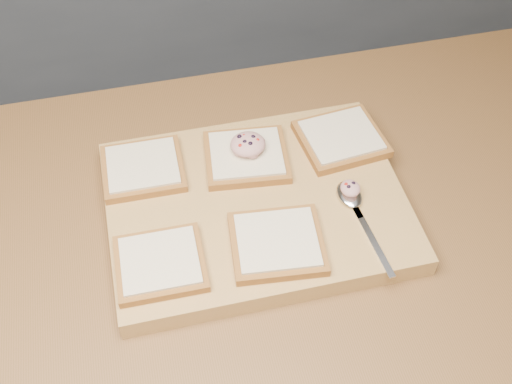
% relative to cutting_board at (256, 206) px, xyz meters
% --- Properties ---
extents(island_counter, '(2.00, 0.80, 0.90)m').
position_rel_cutting_board_xyz_m(island_counter, '(-0.04, -0.05, -0.46)').
color(island_counter, slate).
rests_on(island_counter, ground).
extents(cutting_board, '(0.45, 0.34, 0.04)m').
position_rel_cutting_board_xyz_m(cutting_board, '(0.00, 0.00, 0.00)').
color(cutting_board, tan).
rests_on(cutting_board, island_counter).
extents(bread_far_left, '(0.13, 0.12, 0.02)m').
position_rel_cutting_board_xyz_m(bread_far_left, '(-0.16, 0.09, 0.03)').
color(bread_far_left, brown).
rests_on(bread_far_left, cutting_board).
extents(bread_far_center, '(0.14, 0.13, 0.02)m').
position_rel_cutting_board_xyz_m(bread_far_center, '(0.00, 0.08, 0.03)').
color(bread_far_center, brown).
rests_on(bread_far_center, cutting_board).
extents(bread_far_right, '(0.14, 0.13, 0.02)m').
position_rel_cutting_board_xyz_m(bread_far_right, '(0.16, 0.09, 0.03)').
color(bread_far_right, brown).
rests_on(bread_far_right, cutting_board).
extents(bread_near_left, '(0.12, 0.11, 0.02)m').
position_rel_cutting_board_xyz_m(bread_near_left, '(-0.16, -0.09, 0.03)').
color(bread_near_left, brown).
rests_on(bread_near_left, cutting_board).
extents(bread_near_center, '(0.14, 0.13, 0.02)m').
position_rel_cutting_board_xyz_m(bread_near_center, '(0.01, -0.09, 0.03)').
color(bread_near_center, brown).
rests_on(bread_near_center, cutting_board).
extents(tuna_salad_dollop, '(0.06, 0.05, 0.03)m').
position_rel_cutting_board_xyz_m(tuna_salad_dollop, '(0.01, 0.09, 0.05)').
color(tuna_salad_dollop, tan).
rests_on(tuna_salad_dollop, bread_far_center).
extents(spoon, '(0.04, 0.18, 0.01)m').
position_rel_cutting_board_xyz_m(spoon, '(0.14, -0.04, 0.02)').
color(spoon, silver).
rests_on(spoon, cutting_board).
extents(spoon_salad, '(0.03, 0.03, 0.02)m').
position_rel_cutting_board_xyz_m(spoon_salad, '(0.14, -0.03, 0.04)').
color(spoon_salad, tan).
rests_on(spoon_salad, spoon).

